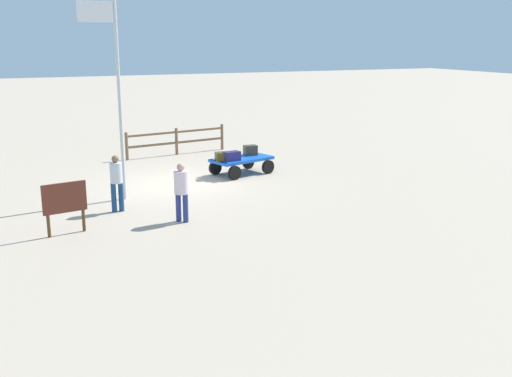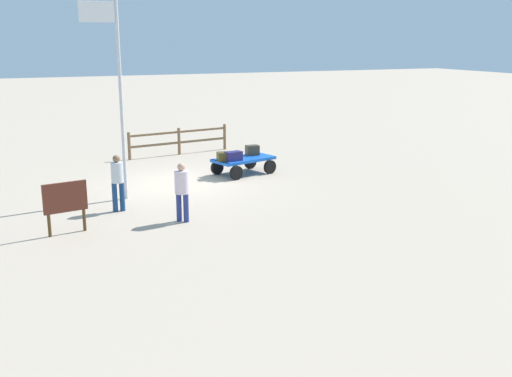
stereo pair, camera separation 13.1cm
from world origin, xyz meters
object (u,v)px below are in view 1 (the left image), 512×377
at_px(worker_trailing, 116,179).
at_px(signboard, 65,201).
at_px(luggage_cart, 241,162).
at_px(suitcase_dark, 232,156).
at_px(suitcase_maroon, 223,156).
at_px(worker_lead, 181,188).
at_px(suitcase_tan, 250,150).
at_px(flagpole, 114,83).

xyz_separation_m(worker_trailing, signboard, (1.54, 1.49, -0.07)).
relative_size(luggage_cart, signboard, 1.82).
relative_size(suitcase_dark, signboard, 0.48).
height_order(suitcase_dark, signboard, signboard).
bearing_deg(suitcase_maroon, worker_lead, 57.58).
xyz_separation_m(suitcase_dark, suitcase_tan, (-1.00, -0.71, 0.02)).
xyz_separation_m(suitcase_maroon, suitcase_tan, (-1.28, -0.57, 0.03)).
xyz_separation_m(luggage_cart, worker_trailing, (4.92, 2.98, 0.47)).
distance_m(luggage_cart, worker_trailing, 5.77).
bearing_deg(luggage_cart, worker_trailing, 31.24).
bearing_deg(suitcase_tan, worker_trailing, 31.52).
distance_m(suitcase_tan, worker_trailing, 6.36).
distance_m(suitcase_maroon, worker_lead, 5.21).
bearing_deg(suitcase_dark, suitcase_tan, -144.57).
height_order(worker_lead, worker_trailing, worker_trailing).
relative_size(suitcase_maroon, suitcase_dark, 0.85).
relative_size(suitcase_maroon, signboard, 0.41).
bearing_deg(suitcase_maroon, suitcase_dark, 153.62).
bearing_deg(worker_trailing, signboard, 44.15).
height_order(suitcase_dark, worker_trailing, worker_trailing).
distance_m(flagpole, signboard, 4.22).
height_order(worker_trailing, signboard, worker_trailing).
bearing_deg(suitcase_maroon, flagpole, 21.49).
relative_size(luggage_cart, suitcase_dark, 3.81).
relative_size(worker_lead, signboard, 1.21).
bearing_deg(flagpole, worker_lead, 109.46).
distance_m(suitcase_dark, suitcase_tan, 1.22).
relative_size(suitcase_maroon, suitcase_tan, 1.16).
bearing_deg(suitcase_maroon, worker_trailing, 33.63).
height_order(suitcase_maroon, suitcase_dark, suitcase_dark).
bearing_deg(signboard, worker_lead, 177.10).
height_order(luggage_cart, suitcase_tan, suitcase_tan).
xyz_separation_m(suitcase_tan, flagpole, (5.09, 2.07, 2.68)).
xyz_separation_m(suitcase_maroon, worker_trailing, (4.14, 2.75, 0.18)).
distance_m(suitcase_maroon, suitcase_dark, 0.32).
xyz_separation_m(suitcase_maroon, worker_lead, (2.79, 4.39, 0.18)).
distance_m(suitcase_maroon, signboard, 7.09).
height_order(suitcase_maroon, suitcase_tan, suitcase_tan).
distance_m(suitcase_dark, worker_lead, 5.25).
relative_size(suitcase_dark, suitcase_tan, 1.35).
bearing_deg(worker_trailing, luggage_cart, -148.76).
bearing_deg(worker_lead, worker_trailing, -50.54).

